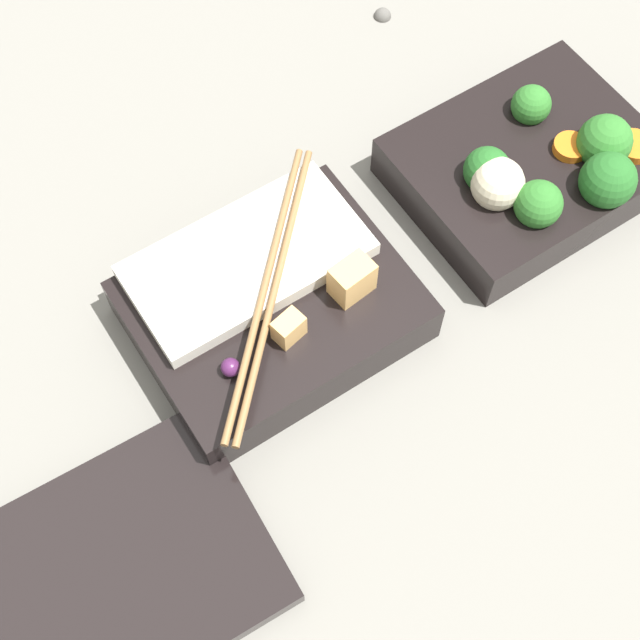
{
  "coord_description": "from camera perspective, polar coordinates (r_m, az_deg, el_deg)",
  "views": [
    {
      "loc": [
        0.24,
        0.26,
        0.57
      ],
      "look_at": [
        0.09,
        0.03,
        0.04
      ],
      "focal_mm": 50.0,
      "sensor_mm": 36.0,
      "label": 1
    }
  ],
  "objects": [
    {
      "name": "pebble_2",
      "position": [
        0.82,
        4.03,
        19.0
      ],
      "size": [
        0.02,
        0.02,
        0.02
      ],
      "primitive_type": "sphere",
      "color": "#595651",
      "rests_on": "ground_plane"
    },
    {
      "name": "bento_tray_rice",
      "position": [
        0.62,
        -3.21,
        1.11
      ],
      "size": [
        0.19,
        0.17,
        0.07
      ],
      "color": "black",
      "rests_on": "ground_plane"
    },
    {
      "name": "bento_tray_vegetable",
      "position": [
        0.7,
        13.46,
        9.53
      ],
      "size": [
        0.19,
        0.15,
        0.07
      ],
      "color": "black",
      "rests_on": "ground_plane"
    },
    {
      "name": "ground_plane",
      "position": [
        0.67,
        5.21,
        3.8
      ],
      "size": [
        3.0,
        3.0,
        0.0
      ],
      "primitive_type": "plane",
      "color": "slate"
    },
    {
      "name": "bento_lid",
      "position": [
        0.58,
        -12.75,
        -15.43
      ],
      "size": [
        0.19,
        0.15,
        0.02
      ],
      "primitive_type": "cube",
      "rotation": [
        0.0,
        0.0,
        -0.05
      ],
      "color": "black",
      "rests_on": "ground_plane"
    }
  ]
}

